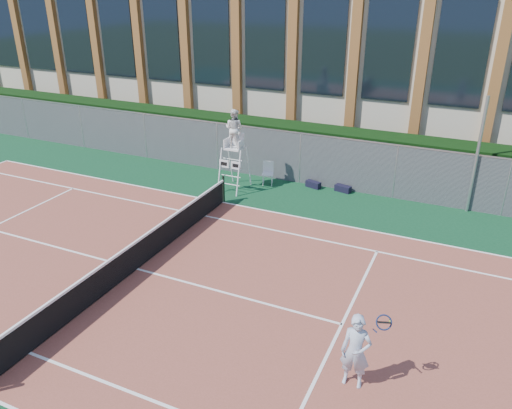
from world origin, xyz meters
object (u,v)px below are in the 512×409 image
at_px(umpire_chair, 234,131).
at_px(plastic_chair, 268,171).
at_px(steel_pole, 477,156).
at_px(tennis_player, 356,351).

distance_m(umpire_chair, plastic_chair, 2.42).
bearing_deg(plastic_chair, umpire_chair, -135.08).
distance_m(steel_pole, umpire_chair, 9.20).
bearing_deg(steel_pole, tennis_player, -98.84).
relative_size(steel_pole, umpire_chair, 1.28).
relative_size(steel_pole, plastic_chair, 4.41).
xyz_separation_m(steel_pole, tennis_player, (-1.65, -10.58, -1.29)).
xyz_separation_m(steel_pole, plastic_chair, (-7.99, -0.61, -1.60)).
relative_size(umpire_chair, tennis_player, 1.95).
height_order(steel_pole, umpire_chair, steel_pole).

